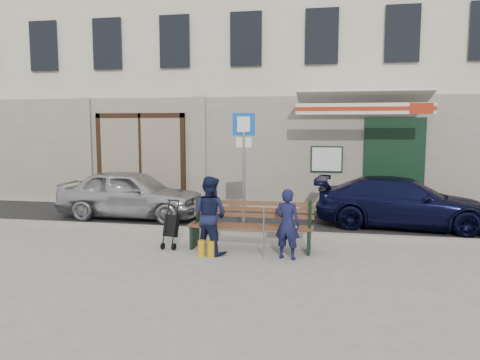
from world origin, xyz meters
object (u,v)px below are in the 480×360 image
(parking_sign, at_px, (244,153))
(bench, at_px, (248,226))
(car_navy, at_px, (403,203))
(man, at_px, (287,224))
(woman, at_px, (210,215))
(car_silver, at_px, (131,194))
(stroller, at_px, (171,227))

(parking_sign, height_order, bench, parking_sign)
(car_navy, relative_size, parking_sign, 1.53)
(bench, bearing_deg, car_navy, 39.03)
(bench, relative_size, man, 1.89)
(parking_sign, bearing_deg, man, -67.53)
(parking_sign, bearing_deg, car_navy, 10.88)
(bench, distance_m, woman, 0.83)
(car_silver, distance_m, stroller, 3.30)
(car_silver, height_order, parking_sign, parking_sign)
(bench, distance_m, man, 0.97)
(car_silver, height_order, stroller, car_silver)
(car_navy, height_order, stroller, car_navy)
(car_navy, bearing_deg, woman, 133.70)
(parking_sign, distance_m, bench, 1.91)
(car_silver, relative_size, bench, 1.55)
(car_navy, height_order, man, man)
(car_silver, xyz_separation_m, woman, (2.84, -2.88, 0.09))
(woman, bearing_deg, man, -162.07)
(parking_sign, relative_size, woman, 1.82)
(stroller, bearing_deg, parking_sign, 65.48)
(parking_sign, xyz_separation_m, stroller, (-1.17, -1.51, -1.37))
(parking_sign, height_order, man, parking_sign)
(car_navy, xyz_separation_m, man, (-2.44, -3.14, 0.05))
(car_silver, distance_m, parking_sign, 3.54)
(parking_sign, relative_size, man, 2.09)
(man, bearing_deg, parking_sign, -45.18)
(car_silver, relative_size, man, 2.93)
(car_silver, height_order, man, man)
(car_silver, xyz_separation_m, bench, (3.49, -2.45, -0.18))
(car_navy, xyz_separation_m, bench, (-3.23, -2.62, -0.13))
(bench, bearing_deg, parking_sign, 104.04)
(car_navy, relative_size, stroller, 4.36)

